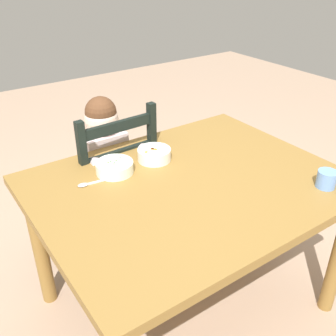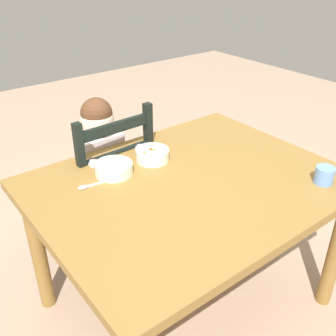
# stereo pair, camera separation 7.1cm
# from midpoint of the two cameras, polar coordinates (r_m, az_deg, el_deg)

# --- Properties ---
(ground_plane) EXTENTS (8.00, 8.00, 0.00)m
(ground_plane) POSITION_cam_midpoint_polar(r_m,az_deg,el_deg) (2.12, 1.64, -18.89)
(ground_plane) COLOR tan
(dining_table) EXTENTS (1.27, 1.00, 0.72)m
(dining_table) POSITION_cam_midpoint_polar(r_m,az_deg,el_deg) (1.70, 1.94, -4.67)
(dining_table) COLOR olive
(dining_table) RESTS_ON ground
(dining_chair) EXTENTS (0.44, 0.44, 0.93)m
(dining_chair) POSITION_cam_midpoint_polar(r_m,az_deg,el_deg) (2.13, -10.01, -3.09)
(dining_chair) COLOR black
(dining_chair) RESTS_ON ground
(child_figure) EXTENTS (0.32, 0.31, 0.96)m
(child_figure) POSITION_cam_midpoint_polar(r_m,az_deg,el_deg) (2.03, -10.41, 1.11)
(child_figure) COLOR silver
(child_figure) RESTS_ON ground
(bowl_of_peas) EXTENTS (0.16, 0.16, 0.05)m
(bowl_of_peas) POSITION_cam_midpoint_polar(r_m,az_deg,el_deg) (1.71, -9.12, -0.06)
(bowl_of_peas) COLOR white
(bowl_of_peas) RESTS_ON dining_table
(bowl_of_carrots) EXTENTS (0.15, 0.15, 0.06)m
(bowl_of_carrots) POSITION_cam_midpoint_polar(r_m,az_deg,el_deg) (1.80, -3.43, 1.97)
(bowl_of_carrots) COLOR white
(bowl_of_carrots) RESTS_ON dining_table
(spoon) EXTENTS (0.14, 0.04, 0.01)m
(spoon) POSITION_cam_midpoint_polar(r_m,az_deg,el_deg) (1.65, -12.87, -2.59)
(spoon) COLOR silver
(spoon) RESTS_ON dining_table
(drinking_cup) EXTENTS (0.08, 0.08, 0.07)m
(drinking_cup) POSITION_cam_midpoint_polar(r_m,az_deg,el_deg) (1.73, 20.79, -1.00)
(drinking_cup) COLOR #6C9BE4
(drinking_cup) RESTS_ON dining_table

